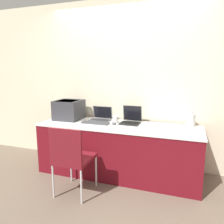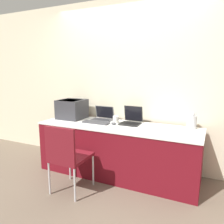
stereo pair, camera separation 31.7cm
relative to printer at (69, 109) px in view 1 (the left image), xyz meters
name	(u,v)px [view 1 (the left image)]	position (x,y,z in m)	size (l,w,h in m)	color
ground_plane	(110,185)	(0.87, -0.47, -0.91)	(14.00, 14.00, 0.00)	#6B5B4C
wall_back	(127,85)	(0.87, 0.34, 0.39)	(8.00, 0.05, 2.60)	beige
table	(118,150)	(0.87, -0.12, -0.54)	(2.32, 0.72, 0.75)	maroon
printer	(69,109)	(0.00, 0.00, 0.00)	(0.40, 0.40, 0.31)	#333338
laptop_left	(101,117)	(0.52, 0.09, -0.12)	(0.32, 0.25, 0.21)	#4C4C51
laptop_right	(131,120)	(1.01, 0.06, -0.11)	(0.28, 0.29, 0.25)	black
external_keyboard	(95,123)	(0.52, -0.14, -0.16)	(0.42, 0.13, 0.02)	#3D3D42
coffee_cup	(115,120)	(0.79, -0.01, -0.11)	(0.09, 0.09, 0.11)	white
mouse	(114,124)	(0.80, -0.12, -0.15)	(0.07, 0.05, 0.04)	#4C4C51
metal_pitcher	(191,120)	(1.85, 0.14, -0.06)	(0.13, 0.13, 0.23)	silver
chair	(72,156)	(0.51, -0.84, -0.40)	(0.41, 0.46, 0.88)	maroon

